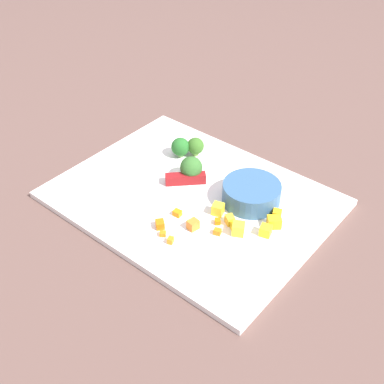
{
  "coord_description": "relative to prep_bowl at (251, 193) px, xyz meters",
  "views": [
    {
      "loc": [
        0.46,
        -0.56,
        0.6
      ],
      "look_at": [
        0.0,
        0.0,
        0.02
      ],
      "focal_mm": 46.68,
      "sensor_mm": 36.0,
      "label": 1
    }
  ],
  "objects": [
    {
      "name": "ground_plane",
      "position": [
        -0.09,
        -0.06,
        -0.03
      ],
      "size": [
        4.0,
        4.0,
        0.0
      ],
      "primitive_type": "plane",
      "color": "brown"
    },
    {
      "name": "cutting_board",
      "position": [
        -0.09,
        -0.06,
        -0.02
      ],
      "size": [
        0.49,
        0.38,
        0.01
      ],
      "primitive_type": "cube",
      "color": "white",
      "rests_on": "ground_plane"
    },
    {
      "name": "prep_bowl",
      "position": [
        0.0,
        0.0,
        0.0
      ],
      "size": [
        0.11,
        0.11,
        0.04
      ],
      "primitive_type": "cylinder",
      "color": "#345B84",
      "rests_on": "cutting_board"
    },
    {
      "name": "chef_knife",
      "position": [
        -0.16,
        -0.07,
        -0.01
      ],
      "size": [
        0.22,
        0.23,
        0.02
      ],
      "rotation": [
        0.0,
        0.0,
        3.93
      ],
      "color": "silver",
      "rests_on": "cutting_board"
    },
    {
      "name": "carrot_dice_0",
      "position": [
        -0.08,
        -0.12,
        -0.01
      ],
      "size": [
        0.02,
        0.01,
        0.01
      ],
      "primitive_type": "cube",
      "rotation": [
        0.0,
        0.0,
        0.11
      ],
      "color": "orange",
      "rests_on": "cutting_board"
    },
    {
      "name": "carrot_dice_1",
      "position": [
        -0.04,
        -0.13,
        -0.01
      ],
      "size": [
        0.02,
        0.02,
        0.02
      ],
      "primitive_type": "cube",
      "rotation": [
        0.0,
        0.0,
        1.4
      ],
      "color": "orange",
      "rests_on": "cutting_board"
    },
    {
      "name": "carrot_dice_2",
      "position": [
        -0.04,
        -0.18,
        -0.01
      ],
      "size": [
        0.01,
        0.01,
        0.01
      ],
      "primitive_type": "cube",
      "rotation": [
        0.0,
        0.0,
        1.95
      ],
      "color": "orange",
      "rests_on": "cutting_board"
    },
    {
      "name": "carrot_dice_3",
      "position": [
        -0.08,
        -0.16,
        -0.01
      ],
      "size": [
        0.02,
        0.02,
        0.01
      ],
      "primitive_type": "cube",
      "rotation": [
        0.0,
        0.0,
        0.91
      ],
      "color": "orange",
      "rests_on": "cutting_board"
    },
    {
      "name": "carrot_dice_4",
      "position": [
        0.01,
        -0.11,
        -0.01
      ],
      "size": [
        0.02,
        0.01,
        0.01
      ],
      "primitive_type": "cube",
      "rotation": [
        0.0,
        0.0,
        0.35
      ],
      "color": "orange",
      "rests_on": "cutting_board"
    },
    {
      "name": "carrot_dice_5",
      "position": [
        -0.01,
        -0.09,
        -0.01
      ],
      "size": [
        0.01,
        0.02,
        0.01
      ],
      "primitive_type": "cube",
      "rotation": [
        0.0,
        0.0,
        0.7
      ],
      "color": "orange",
      "rests_on": "cutting_board"
    },
    {
      "name": "carrot_dice_6",
      "position": [
        -0.06,
        -0.17,
        -0.02
      ],
      "size": [
        0.01,
        0.01,
        0.01
      ],
      "primitive_type": "cube",
      "rotation": [
        0.0,
        0.0,
        2.23
      ],
      "color": "orange",
      "rests_on": "cutting_board"
    },
    {
      "name": "pepper_dice_0",
      "position": [
        0.01,
        -0.07,
        -0.01
      ],
      "size": [
        0.02,
        0.02,
        0.02
      ],
      "primitive_type": "cube",
      "rotation": [
        0.0,
        0.0,
        1.0
      ],
      "color": "yellow",
      "rests_on": "cutting_board"
    },
    {
      "name": "pepper_dice_1",
      "position": [
        0.02,
        -0.08,
        -0.01
      ],
      "size": [
        0.02,
        0.02,
        0.01
      ],
      "primitive_type": "cube",
      "rotation": [
        0.0,
        0.0,
        0.93
      ],
      "color": "yellow",
      "rests_on": "cutting_board"
    },
    {
      "name": "pepper_dice_2",
      "position": [
        0.07,
        -0.03,
        -0.01
      ],
      "size": [
        0.03,
        0.03,
        0.02
      ],
      "primitive_type": "cube",
      "rotation": [
        0.0,
        0.0,
        2.31
      ],
      "color": "yellow",
      "rests_on": "cutting_board"
    },
    {
      "name": "pepper_dice_3",
      "position": [
        0.07,
        -0.06,
        -0.01
      ],
      "size": [
        0.02,
        0.02,
        0.02
      ],
      "primitive_type": "cube",
      "rotation": [
        0.0,
        0.0,
        0.27
      ],
      "color": "yellow",
      "rests_on": "cutting_board"
    },
    {
      "name": "pepper_dice_4",
      "position": [
        0.06,
        -0.01,
        -0.01
      ],
      "size": [
        0.02,
        0.02,
        0.02
      ],
      "primitive_type": "cube",
      "rotation": [
        0.0,
        0.0,
        0.4
      ],
      "color": "yellow",
      "rests_on": "cutting_board"
    },
    {
      "name": "pepper_dice_5",
      "position": [
        -0.03,
        -0.07,
        -0.01
      ],
      "size": [
        0.02,
        0.02,
        0.02
      ],
      "primitive_type": "cube",
      "rotation": [
        0.0,
        0.0,
        1.88
      ],
      "color": "yellow",
      "rests_on": "cutting_board"
    },
    {
      "name": "pepper_dice_6",
      "position": [
        0.03,
        -0.09,
        -0.01
      ],
      "size": [
        0.03,
        0.03,
        0.02
      ],
      "primitive_type": "cube",
      "rotation": [
        0.0,
        0.0,
        0.5
      ],
      "color": "yellow",
      "rests_on": "cutting_board"
    },
    {
      "name": "broccoli_floret_0",
      "position": [
        -0.13,
        -0.02,
        0.01
      ],
      "size": [
        0.04,
        0.04,
        0.05
      ],
      "color": "#87BB6A",
      "rests_on": "cutting_board"
    },
    {
      "name": "broccoli_floret_1",
      "position": [
        -0.2,
        0.03,
        0.0
      ],
      "size": [
        0.04,
        0.04,
        0.04
      ],
      "color": "#82AF66",
      "rests_on": "cutting_board"
    },
    {
      "name": "broccoli_floret_2",
      "position": [
        -0.18,
        0.05,
        0.0
      ],
      "size": [
        0.04,
        0.04,
        0.04
      ],
      "color": "#8AC258",
      "rests_on": "cutting_board"
    }
  ]
}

